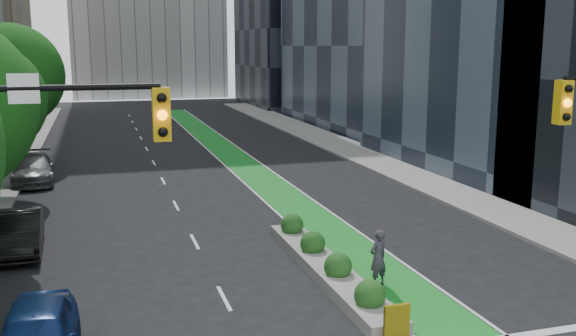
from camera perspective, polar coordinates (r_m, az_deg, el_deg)
sidewalk_right at (r=41.88m, az=8.65°, el=0.39°), size 3.60×90.00×0.15m
bike_lane_paint at (r=43.79m, az=-4.67°, el=0.84°), size 2.20×70.00×0.01m
tree_far at (r=44.54m, az=-23.42°, el=7.53°), size 6.60×6.60×9.00m
median_planter at (r=21.74m, az=3.46°, el=-8.53°), size 1.20×10.26×1.10m
cyclist at (r=20.77m, az=8.01°, el=-7.92°), size 0.80×0.66×1.87m
parked_car_left_mid at (r=25.89m, az=-22.82°, el=-5.31°), size 1.78×4.66×1.51m
parked_car_left_far at (r=38.65m, az=-21.71°, el=-0.06°), size 2.47×5.52×1.57m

